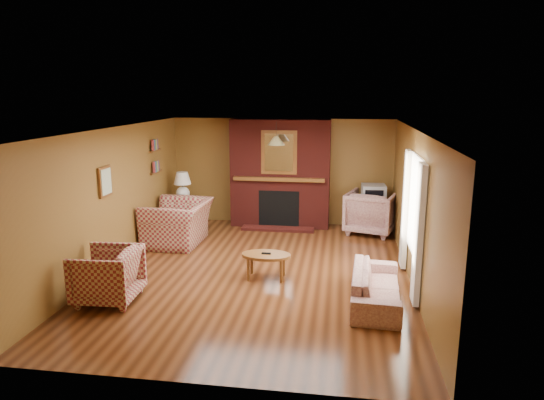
% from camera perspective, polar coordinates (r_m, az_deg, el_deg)
% --- Properties ---
extents(floor, '(6.50, 6.50, 0.00)m').
position_cam_1_polar(floor, '(8.29, -1.72, -8.50)').
color(floor, '#401F0D').
rests_on(floor, ground).
extents(ceiling, '(6.50, 6.50, 0.00)m').
position_cam_1_polar(ceiling, '(7.75, -1.83, 8.29)').
color(ceiling, white).
rests_on(ceiling, wall_back).
extents(wall_back, '(6.50, 0.00, 6.50)m').
position_cam_1_polar(wall_back, '(11.09, 1.16, 3.36)').
color(wall_back, brown).
rests_on(wall_back, floor).
extents(wall_front, '(6.50, 0.00, 6.50)m').
position_cam_1_polar(wall_front, '(4.90, -8.48, -8.87)').
color(wall_front, brown).
rests_on(wall_front, floor).
extents(wall_left, '(0.00, 6.50, 6.50)m').
position_cam_1_polar(wall_left, '(8.72, -18.18, 0.17)').
color(wall_left, brown).
rests_on(wall_left, floor).
extents(wall_right, '(0.00, 6.50, 6.50)m').
position_cam_1_polar(wall_right, '(7.90, 16.39, -0.96)').
color(wall_right, brown).
rests_on(wall_right, floor).
extents(fireplace, '(2.20, 0.82, 2.40)m').
position_cam_1_polar(fireplace, '(10.83, 0.98, 3.04)').
color(fireplace, '#521612').
rests_on(fireplace, floor).
extents(window_right, '(0.10, 1.85, 2.00)m').
position_cam_1_polar(window_right, '(7.72, 16.20, -1.82)').
color(window_right, beige).
rests_on(window_right, wall_right).
extents(bookshelf, '(0.09, 0.55, 0.71)m').
position_cam_1_polar(bookshelf, '(10.33, -13.42, 4.94)').
color(bookshelf, brown).
rests_on(bookshelf, wall_left).
extents(botanical_print, '(0.05, 0.40, 0.50)m').
position_cam_1_polar(botanical_print, '(8.37, -19.03, 2.06)').
color(botanical_print, brown).
rests_on(botanical_print, wall_left).
extents(pendant_light, '(0.36, 0.36, 0.48)m').
position_cam_1_polar(pendant_light, '(10.05, 0.50, 7.00)').
color(pendant_light, black).
rests_on(pendant_light, ceiling).
extents(plaid_loveseat, '(1.18, 1.34, 0.86)m').
position_cam_1_polar(plaid_loveseat, '(9.86, -11.01, -2.64)').
color(plaid_loveseat, maroon).
rests_on(plaid_loveseat, floor).
extents(plaid_armchair, '(0.91, 0.89, 0.79)m').
position_cam_1_polar(plaid_armchair, '(7.47, -18.81, -8.37)').
color(plaid_armchair, maroon).
rests_on(plaid_armchair, floor).
extents(floral_sofa, '(0.77, 1.74, 0.50)m').
position_cam_1_polar(floral_sofa, '(7.25, 12.14, -9.86)').
color(floral_sofa, beige).
rests_on(floral_sofa, floor).
extents(floral_armchair, '(1.23, 1.25, 0.91)m').
position_cam_1_polar(floral_armchair, '(10.61, 11.58, -1.43)').
color(floral_armchair, beige).
rests_on(floral_armchair, floor).
extents(coffee_table, '(0.80, 0.50, 0.44)m').
position_cam_1_polar(coffee_table, '(7.92, -0.69, -6.75)').
color(coffee_table, brown).
rests_on(coffee_table, floor).
extents(side_table, '(0.50, 0.50, 0.65)m').
position_cam_1_polar(side_table, '(10.97, -10.35, -1.64)').
color(side_table, brown).
rests_on(side_table, floor).
extents(table_lamp, '(0.38, 0.38, 0.62)m').
position_cam_1_polar(table_lamp, '(10.82, -10.49, 1.80)').
color(table_lamp, white).
rests_on(table_lamp, side_table).
extents(tv_stand, '(0.54, 0.49, 0.58)m').
position_cam_1_polar(tv_stand, '(10.78, 11.72, -2.14)').
color(tv_stand, black).
rests_on(tv_stand, floor).
extents(crt_tv, '(0.52, 0.52, 0.46)m').
position_cam_1_polar(crt_tv, '(10.65, 11.85, 0.55)').
color(crt_tv, '#A1A3A9').
rests_on(crt_tv, tv_stand).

